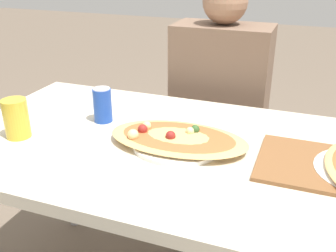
{
  "coord_description": "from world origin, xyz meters",
  "views": [
    {
      "loc": [
        0.43,
        -1.06,
        1.34
      ],
      "look_at": [
        0.03,
        0.0,
        0.83
      ],
      "focal_mm": 42.0,
      "sensor_mm": 36.0,
      "label": 1
    }
  ],
  "objects_px": {
    "chair_far_seated": "(223,123)",
    "person_seated": "(219,94)",
    "pizza_main": "(178,139)",
    "soda_can": "(103,105)",
    "dining_table": "(158,161)",
    "drink_glass": "(16,118)"
  },
  "relations": [
    {
      "from": "person_seated",
      "to": "soda_can",
      "type": "xyz_separation_m",
      "value": [
        -0.3,
        -0.55,
        0.1
      ]
    },
    {
      "from": "pizza_main",
      "to": "soda_can",
      "type": "distance_m",
      "value": 0.33
    },
    {
      "from": "dining_table",
      "to": "soda_can",
      "type": "bearing_deg",
      "value": 161.06
    },
    {
      "from": "dining_table",
      "to": "drink_glass",
      "type": "distance_m",
      "value": 0.49
    },
    {
      "from": "person_seated",
      "to": "chair_far_seated",
      "type": "bearing_deg",
      "value": -90.0
    },
    {
      "from": "drink_glass",
      "to": "soda_can",
      "type": "bearing_deg",
      "value": 46.94
    },
    {
      "from": "chair_far_seated",
      "to": "person_seated",
      "type": "relative_size",
      "value": 0.77
    },
    {
      "from": "dining_table",
      "to": "pizza_main",
      "type": "relative_size",
      "value": 3.01
    },
    {
      "from": "pizza_main",
      "to": "soda_can",
      "type": "relative_size",
      "value": 3.64
    },
    {
      "from": "pizza_main",
      "to": "drink_glass",
      "type": "bearing_deg",
      "value": -165.63
    },
    {
      "from": "dining_table",
      "to": "soda_can",
      "type": "height_order",
      "value": "soda_can"
    },
    {
      "from": "dining_table",
      "to": "drink_glass",
      "type": "xyz_separation_m",
      "value": [
        -0.45,
        -0.13,
        0.14
      ]
    },
    {
      "from": "person_seated",
      "to": "drink_glass",
      "type": "distance_m",
      "value": 0.92
    },
    {
      "from": "person_seated",
      "to": "pizza_main",
      "type": "xyz_separation_m",
      "value": [
        0.02,
        -0.63,
        0.06
      ]
    },
    {
      "from": "chair_far_seated",
      "to": "drink_glass",
      "type": "height_order",
      "value": "chair_far_seated"
    },
    {
      "from": "drink_glass",
      "to": "person_seated",
      "type": "bearing_deg",
      "value": 56.74
    },
    {
      "from": "person_seated",
      "to": "pizza_main",
      "type": "height_order",
      "value": "person_seated"
    },
    {
      "from": "soda_can",
      "to": "drink_glass",
      "type": "xyz_separation_m",
      "value": [
        -0.2,
        -0.21,
        0.0
      ]
    },
    {
      "from": "soda_can",
      "to": "drink_glass",
      "type": "relative_size",
      "value": 0.96
    },
    {
      "from": "dining_table",
      "to": "chair_far_seated",
      "type": "distance_m",
      "value": 0.77
    },
    {
      "from": "dining_table",
      "to": "pizza_main",
      "type": "bearing_deg",
      "value": 2.32
    },
    {
      "from": "chair_far_seated",
      "to": "soda_can",
      "type": "bearing_deg",
      "value": 65.75
    }
  ]
}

